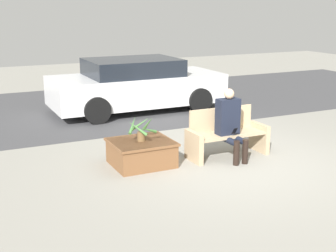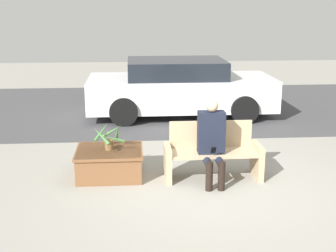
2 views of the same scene
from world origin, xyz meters
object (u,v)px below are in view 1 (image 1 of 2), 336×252
at_px(person_seated, 230,122).
at_px(planter_box, 141,152).
at_px(parked_car, 136,85).
at_px(potted_plant, 141,130).
at_px(bench, 226,135).

relative_size(person_seated, planter_box, 1.21).
bearing_deg(planter_box, parked_car, 69.30).
relative_size(planter_box, potted_plant, 2.08).
height_order(potted_plant, parked_car, parked_car).
bearing_deg(bench, parked_car, 91.21).
xyz_separation_m(bench, potted_plant, (-1.57, 0.17, 0.24)).
bearing_deg(planter_box, bench, -6.26).
xyz_separation_m(bench, parked_car, (-0.09, 4.10, 0.28)).
bearing_deg(parked_car, bench, -88.79).
height_order(person_seated, potted_plant, person_seated).
bearing_deg(person_seated, potted_plant, 167.21).
bearing_deg(person_seated, planter_box, 167.18).
height_order(bench, parked_car, parked_car).
height_order(bench, planter_box, bench).
distance_m(person_seated, parked_car, 4.28).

